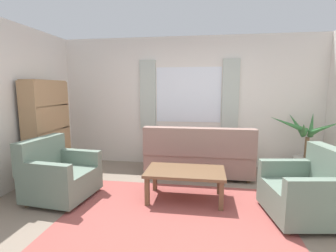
{
  "coord_description": "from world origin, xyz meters",
  "views": [
    {
      "loc": [
        0.36,
        -2.9,
        1.58
      ],
      "look_at": [
        -0.19,
        0.7,
        1.03
      ],
      "focal_mm": 26.77,
      "sensor_mm": 36.0,
      "label": 1
    }
  ],
  "objects_px": {
    "armchair_left": "(58,175)",
    "potted_plant": "(305,153)",
    "couch": "(199,156)",
    "bookshelf": "(51,134)",
    "armchair_right": "(308,191)",
    "coffee_table": "(185,174)"
  },
  "relations": [
    {
      "from": "armchair_left",
      "to": "potted_plant",
      "type": "bearing_deg",
      "value": -63.11
    },
    {
      "from": "couch",
      "to": "bookshelf",
      "type": "xyz_separation_m",
      "value": [
        -2.59,
        -0.46,
        0.42
      ]
    },
    {
      "from": "armchair_right",
      "to": "potted_plant",
      "type": "height_order",
      "value": "potted_plant"
    },
    {
      "from": "coffee_table",
      "to": "armchair_right",
      "type": "bearing_deg",
      "value": -11.44
    },
    {
      "from": "couch",
      "to": "armchair_right",
      "type": "xyz_separation_m",
      "value": [
        1.35,
        -1.37,
        -0.01
      ]
    },
    {
      "from": "armchair_right",
      "to": "coffee_table",
      "type": "height_order",
      "value": "armchair_right"
    },
    {
      "from": "coffee_table",
      "to": "potted_plant",
      "type": "height_order",
      "value": "potted_plant"
    },
    {
      "from": "armchair_left",
      "to": "armchair_right",
      "type": "bearing_deg",
      "value": -85.74
    },
    {
      "from": "armchair_right",
      "to": "bookshelf",
      "type": "bearing_deg",
      "value": -111.68
    },
    {
      "from": "potted_plant",
      "to": "armchair_right",
      "type": "bearing_deg",
      "value": -108.71
    },
    {
      "from": "armchair_left",
      "to": "potted_plant",
      "type": "distance_m",
      "value": 4.12
    },
    {
      "from": "couch",
      "to": "potted_plant",
      "type": "xyz_separation_m",
      "value": [
        1.88,
        0.21,
        0.07
      ]
    },
    {
      "from": "couch",
      "to": "armchair_right",
      "type": "relative_size",
      "value": 1.99
    },
    {
      "from": "armchair_left",
      "to": "coffee_table",
      "type": "height_order",
      "value": "armchair_left"
    },
    {
      "from": "armchair_left",
      "to": "armchair_right",
      "type": "height_order",
      "value": "same"
    },
    {
      "from": "coffee_table",
      "to": "couch",
      "type": "bearing_deg",
      "value": 81.62
    },
    {
      "from": "armchair_left",
      "to": "coffee_table",
      "type": "distance_m",
      "value": 1.82
    },
    {
      "from": "armchair_left",
      "to": "bookshelf",
      "type": "bearing_deg",
      "value": 43.37
    },
    {
      "from": "armchair_left",
      "to": "bookshelf",
      "type": "xyz_separation_m",
      "value": [
        -0.64,
        0.82,
        0.43
      ]
    },
    {
      "from": "armchair_right",
      "to": "potted_plant",
      "type": "relative_size",
      "value": 0.81
    },
    {
      "from": "couch",
      "to": "potted_plant",
      "type": "height_order",
      "value": "potted_plant"
    },
    {
      "from": "couch",
      "to": "bookshelf",
      "type": "relative_size",
      "value": 1.1
    }
  ]
}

